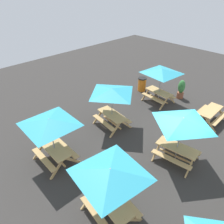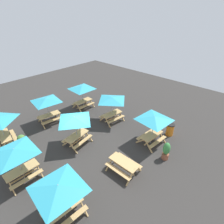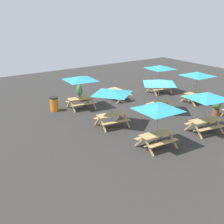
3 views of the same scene
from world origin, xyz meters
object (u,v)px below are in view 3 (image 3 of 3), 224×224
Objects in this scene: trash_bin_orange at (54,104)px; picnic_table_2 at (160,69)px; potted_plant_0 at (79,93)px; picnic_table_5 at (207,99)px; picnic_table_3 at (80,81)px; picnic_table_0 at (158,110)px; picnic_table_1 at (112,94)px; picnic_table_7 at (197,76)px; potted_plant_1 at (216,107)px; picnic_table_4 at (159,84)px; picnic_table_8 at (118,93)px.

picnic_table_2 is at bearing -3.87° from trash_bin_orange.
potted_plant_0 is at bearing 170.60° from picnic_table_2.
picnic_table_3 is at bearing 122.47° from picnic_table_5.
picnic_table_0 and picnic_table_1 have the same top height.
picnic_table_7 is 2.89× the size of trash_bin_orange.
picnic_table_0 is 2.18× the size of potted_plant_0.
potted_plant_0 is 9.79m from potted_plant_1.
picnic_table_4 is 0.83× the size of picnic_table_7.
picnic_table_0 reaches higher than potted_plant_0.
picnic_table_5 is at bearing -111.41° from picnic_table_2.
trash_bin_orange is (-5.17, 0.34, -0.07)m from picnic_table_8.
picnic_table_5 is (3.78, -3.76, 0.00)m from picnic_table_1.
picnic_table_1 and picnic_table_5 have the same top height.
picnic_table_3 is 8.50m from picnic_table_7.
potted_plant_1 is (6.74, -2.28, -1.41)m from picnic_table_1.
potted_plant_0 is at bearing 111.21° from picnic_table_4.
picnic_table_4 is 4.03m from potted_plant_1.
potted_plant_1 is at bearing -155.29° from picnic_table_8.
picnic_table_3 is 1.21× the size of picnic_table_4.
picnic_table_8 is (-0.35, 4.04, -1.43)m from picnic_table_4.
trash_bin_orange is (-1.62, 4.59, -1.49)m from picnic_table_1.
picnic_table_2 is 9.27m from trash_bin_orange.
picnic_table_4 is at bearing -40.57° from picnic_table_3.
picnic_table_7 is at bearing -19.63° from picnic_table_3.
potted_plant_0 is at bearing 21.46° from trash_bin_orange.
picnic_table_8 is 7.27m from potted_plant_1.
picnic_table_1 is at bearing 94.76° from picnic_table_0.
picnic_table_8 is at bearing 68.97° from picnic_table_0.
picnic_table_7 is at bearing -23.56° from trash_bin_orange.
potted_plant_0 is at bearing 87.73° from picnic_table_1.
picnic_table_5 is 10.05m from trash_bin_orange.
trash_bin_orange is (-1.81, 8.28, -1.49)m from picnic_table_0.
picnic_table_2 is 7.31m from picnic_table_3.
trash_bin_orange is (-5.52, 4.38, -1.49)m from picnic_table_4.
picnic_table_1 is at bearing -70.49° from trash_bin_orange.
potted_plant_0 reaches higher than potted_plant_1.
picnic_table_8 is 5.18m from trash_bin_orange.
picnic_table_1 is 2.38× the size of trash_bin_orange.
picnic_table_2 is at bearing -95.41° from picnic_table_8.
picnic_table_3 is 1.00× the size of picnic_table_7.
picnic_table_2 is 3.55m from picnic_table_7.
picnic_table_4 is at bearing -175.25° from picnic_table_7.
picnic_table_1 is at bearing 175.16° from picnic_table_4.
picnic_table_1 is at bearing 161.32° from potted_plant_1.
picnic_table_1 is 4.07m from picnic_table_3.
trash_bin_orange is (-9.13, 0.62, -1.49)m from picnic_table_2.
picnic_table_7 is at bearing -79.54° from picnic_table_2.
picnic_table_5 is (3.59, -7.82, 0.00)m from picnic_table_3.
picnic_table_4 is 3.96m from picnic_table_5.
picnic_table_1 reaches higher than trash_bin_orange.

